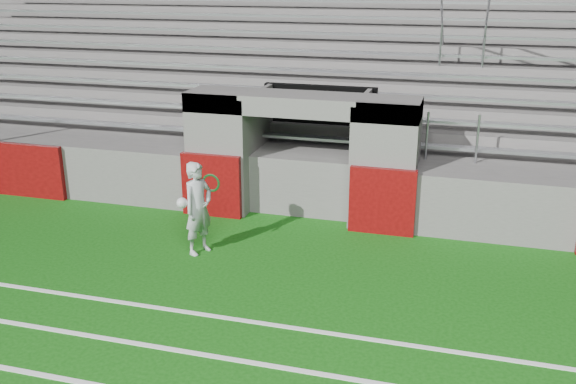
% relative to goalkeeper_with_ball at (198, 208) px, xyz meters
% --- Properties ---
extents(ground, '(90.00, 90.00, 0.00)m').
position_rel_goalkeeper_with_ball_xyz_m(ground, '(1.31, -1.13, -0.87)').
color(ground, '#0F4B0C').
rests_on(ground, ground).
extents(stadium_structure, '(26.00, 8.48, 5.42)m').
position_rel_goalkeeper_with_ball_xyz_m(stadium_structure, '(1.31, 6.84, 0.62)').
color(stadium_structure, '#575552').
rests_on(stadium_structure, ground).
extents(goalkeeper_with_ball, '(0.63, 0.75, 1.74)m').
position_rel_goalkeeper_with_ball_xyz_m(goalkeeper_with_ball, '(0.00, 0.00, 0.00)').
color(goalkeeper_with_ball, '#AAB0B4').
rests_on(goalkeeper_with_ball, ground).
extents(hose_coil, '(0.54, 0.14, 0.54)m').
position_rel_goalkeeper_with_ball_xyz_m(hose_coil, '(-0.47, 1.81, -0.15)').
color(hose_coil, '#0C3D12').
rests_on(hose_coil, ground).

